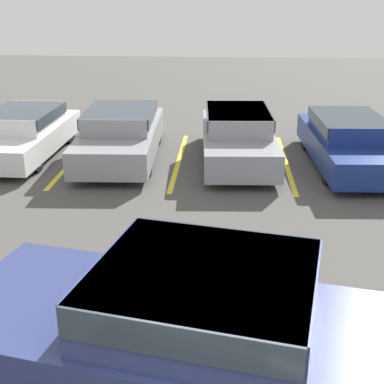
{
  "coord_description": "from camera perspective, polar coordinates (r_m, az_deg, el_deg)",
  "views": [
    {
      "loc": [
        -0.13,
        -3.8,
        4.21
      ],
      "look_at": [
        -0.67,
        4.41,
        1.0
      ],
      "focal_mm": 50.0,
      "sensor_mm": 36.0,
      "label": 1
    }
  ],
  "objects": [
    {
      "name": "stall_stripe_d",
      "position": [
        13.72,
        9.96,
        3.13
      ],
      "size": [
        0.12,
        4.71,
        0.01
      ],
      "primitive_type": "cube",
      "color": "yellow",
      "rests_on": "ground_plane"
    },
    {
      "name": "parked_sedan_a",
      "position": [
        14.62,
        -17.46,
        6.19
      ],
      "size": [
        1.82,
        4.41,
        1.19
      ],
      "rotation": [
        0.0,
        0.0,
        -1.59
      ],
      "color": "silver",
      "rests_on": "ground_plane"
    },
    {
      "name": "pickup_truck",
      "position": [
        5.56,
        4.48,
        -16.11
      ],
      "size": [
        6.21,
        3.22,
        1.67
      ],
      "rotation": [
        0.0,
        0.0,
        -0.21
      ],
      "color": "navy",
      "rests_on": "ground_plane"
    },
    {
      "name": "stall_stripe_c",
      "position": [
        13.69,
        -1.4,
        3.41
      ],
      "size": [
        0.12,
        4.71,
        0.01
      ],
      "primitive_type": "cube",
      "color": "yellow",
      "rests_on": "ground_plane"
    },
    {
      "name": "parked_sedan_c",
      "position": [
        13.55,
        4.88,
        6.15
      ],
      "size": [
        1.95,
        4.6,
        1.29
      ],
      "rotation": [
        0.0,
        0.0,
        -1.52
      ],
      "color": "gray",
      "rests_on": "ground_plane"
    },
    {
      "name": "parked_sedan_d",
      "position": [
        13.7,
        16.3,
        5.38
      ],
      "size": [
        1.92,
        4.7,
        1.22
      ],
      "rotation": [
        0.0,
        0.0,
        -1.52
      ],
      "color": "navy",
      "rests_on": "ground_plane"
    },
    {
      "name": "stall_stripe_b",
      "position": [
        14.19,
        -12.39,
        3.56
      ],
      "size": [
        0.12,
        4.71,
        0.01
      ],
      "primitive_type": "cube",
      "color": "yellow",
      "rests_on": "ground_plane"
    },
    {
      "name": "parked_sedan_b",
      "position": [
        13.83,
        -7.59,
        6.34
      ],
      "size": [
        2.01,
        4.71,
        1.27
      ],
      "rotation": [
        0.0,
        0.0,
        -1.53
      ],
      "color": "gray",
      "rests_on": "ground_plane"
    }
  ]
}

